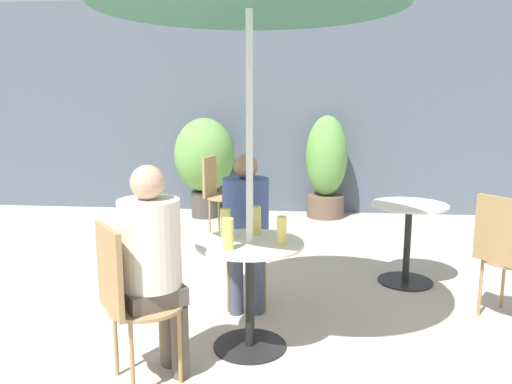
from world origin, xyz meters
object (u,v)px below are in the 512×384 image
at_px(beer_glass_2, 226,223).
at_px(cafe_table_near, 250,275).
at_px(bistro_chair_1, 127,292).
at_px(bistro_chair_3, 217,188).
at_px(potted_plant_0, 205,159).
at_px(beer_glass_1, 256,220).
at_px(potted_plant_1, 326,165).
at_px(bistro_chair_0, 245,233).
at_px(bistro_chair_2, 505,248).
at_px(beer_glass_0, 282,231).
at_px(cafe_table_far, 408,230).
at_px(seated_person_1, 153,255).
at_px(beer_glass_3, 228,234).
at_px(seated_person_0, 246,219).

bearing_deg(beer_glass_2, cafe_table_near, -33.21).
height_order(bistro_chair_1, bistro_chair_3, same).
xyz_separation_m(bistro_chair_3, potted_plant_0, (-0.32, 0.86, 0.26)).
xyz_separation_m(beer_glass_1, potted_plant_0, (-1.06, 3.48, 0.01)).
distance_m(beer_glass_1, potted_plant_1, 3.69).
bearing_deg(potted_plant_1, beer_glass_2, -102.11).
bearing_deg(bistro_chair_0, bistro_chair_2, -15.72).
distance_m(beer_glass_0, potted_plant_0, 3.91).
bearing_deg(cafe_table_far, beer_glass_1, -137.65).
relative_size(seated_person_1, potted_plant_0, 0.91).
bearing_deg(beer_glass_3, beer_glass_0, 24.72).
height_order(bistro_chair_2, beer_glass_0, bistro_chair_2).
xyz_separation_m(bistro_chair_0, bistro_chair_3, (-0.59, 2.03, 0.00)).
height_order(seated_person_1, potted_plant_1, potted_plant_1).
xyz_separation_m(beer_glass_0, beer_glass_2, (-0.37, 0.14, 0.01)).
bearing_deg(beer_glass_0, cafe_table_near, 172.23).
relative_size(cafe_table_far, beer_glass_3, 3.68).
relative_size(bistro_chair_3, seated_person_0, 0.78).
distance_m(cafe_table_far, beer_glass_3, 2.05).
bearing_deg(cafe_table_near, bistro_chair_0, 98.93).
height_order(beer_glass_1, beer_glass_3, beer_glass_3).
bearing_deg(bistro_chair_1, potted_plant_0, -33.27).
xyz_separation_m(cafe_table_near, bistro_chair_0, (-0.12, 0.79, 0.06)).
bearing_deg(seated_person_0, beer_glass_0, -74.40).
distance_m(cafe_table_far, bistro_chair_3, 2.47).
bearing_deg(potted_plant_0, beer_glass_1, -73.08).
distance_m(cafe_table_far, beer_glass_1, 1.69).
bearing_deg(beer_glass_2, beer_glass_1, 25.68).
bearing_deg(bistro_chair_0, cafe_table_far, 12.26).
bearing_deg(bistro_chair_2, bistro_chair_0, 46.55).
bearing_deg(beer_glass_3, seated_person_1, -149.18).
relative_size(seated_person_1, beer_glass_2, 6.64).
bearing_deg(cafe_table_near, bistro_chair_3, 104.27).
height_order(bistro_chair_2, bistro_chair_3, same).
relative_size(beer_glass_2, potted_plant_0, 0.14).
height_order(bistro_chair_0, potted_plant_0, potted_plant_0).
bearing_deg(cafe_table_near, bistro_chair_1, -141.07).
bearing_deg(beer_glass_0, potted_plant_0, 108.50).
xyz_separation_m(cafe_table_far, seated_person_0, (-1.35, -0.69, 0.23)).
bearing_deg(potted_plant_1, bistro_chair_1, -106.07).
distance_m(beer_glass_0, potted_plant_1, 3.89).
relative_size(cafe_table_far, potted_plant_0, 0.52).
bearing_deg(beer_glass_2, potted_plant_0, 103.65).
bearing_deg(bistro_chair_1, bistro_chair_0, -60.00).
bearing_deg(beer_glass_3, beer_glass_1, 70.89).
height_order(cafe_table_far, beer_glass_3, beer_glass_3).
bearing_deg(cafe_table_far, beer_glass_0, -127.71).
relative_size(bistro_chair_0, bistro_chair_3, 1.00).
distance_m(beer_glass_1, potted_plant_0, 3.63).
bearing_deg(bistro_chair_2, beer_glass_1, 64.99).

